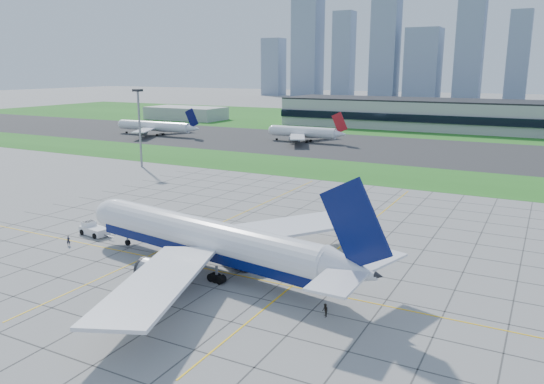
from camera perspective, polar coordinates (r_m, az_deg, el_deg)
The scene contains 15 objects.
ground at distance 91.35m, azimuth -7.63°, elevation -7.52°, with size 1400.00×1400.00×0.00m, color gray.
grass_median at distance 170.07m, azimuth 10.14°, elevation 2.07°, with size 700.00×35.00×0.04m, color #23651C.
asphalt_taxiway at distance 222.43m, azimuth 14.51°, elevation 4.43°, with size 700.00×75.00×0.04m, color #383838.
grass_far at distance 329.75m, azimuth 19.04°, elevation 6.84°, with size 700.00×145.00×0.04m, color #23651C.
apron_markings at distance 99.81m, azimuth -3.74°, elevation -5.61°, with size 120.00×130.00×0.03m.
terminal at distance 300.35m, azimuth 25.97°, elevation 7.20°, with size 260.00×43.00×15.80m.
service_block at distance 350.66m, azimuth -9.24°, elevation 8.37°, with size 50.00×25.00×8.00m, color #B7B7B2.
light_mast at distance 180.90m, azimuth -14.10°, elevation 7.71°, with size 2.50×2.50×25.60m.
city_skyline at distance 592.89m, azimuth 22.84°, elevation 14.75°, with size 523.00×32.40×160.00m.
airliner at distance 86.37m, azimuth -6.85°, elevation -5.13°, with size 59.08×59.44×18.67m.
pushback_tug at distance 110.48m, azimuth -18.67°, elevation -3.83°, with size 9.20×3.95×2.53m.
crew_near at distance 105.69m, azimuth -21.04°, elevation -4.92°, with size 0.65×0.42×1.77m, color black.
crew_far at distance 71.99m, azimuth 5.73°, elevation -12.55°, with size 0.89×0.69×1.82m, color black.
distant_jet_0 at distance 268.46m, azimuth -12.45°, elevation 6.93°, with size 47.09×42.66×14.08m.
distant_jet_1 at distance 238.11m, azimuth 3.54°, elevation 6.45°, with size 35.79×42.66×14.08m.
Camera 1 is at (50.11, -69.34, 32.01)m, focal length 35.00 mm.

